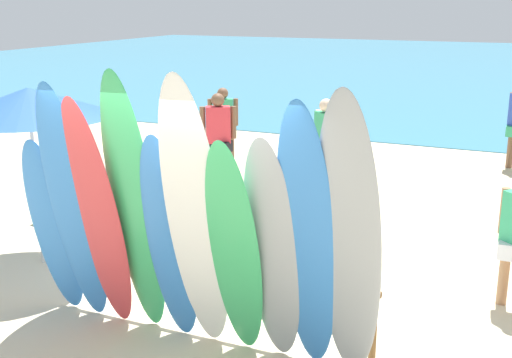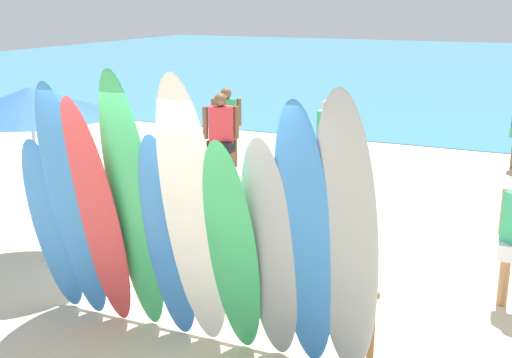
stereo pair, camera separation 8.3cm
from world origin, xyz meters
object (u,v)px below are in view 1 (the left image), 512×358
at_px(surfboard_grey_7, 272,254).
at_px(beachgoer_midbeach, 223,122).
at_px(surfboard_white_5, 195,220).
at_px(surfboard_green_6, 235,252).
at_px(surfboard_green_3, 134,208).
at_px(beachgoer_photographing, 218,134).
at_px(surfboard_grey_9, 349,243).
at_px(beachgoer_strolling, 325,141).
at_px(surfboard_red_2, 98,217).
at_px(surfboard_rack, 208,275).
at_px(surfboard_blue_0, 54,228).
at_px(surfboard_blue_4, 170,241).
at_px(beach_umbrella, 29,102).
at_px(surfboard_blue_8, 307,242).
at_px(beach_chair_red, 63,193).
at_px(surfboard_blue_1, 74,208).

distance_m(surfboard_grey_7, beachgoer_midbeach, 7.56).
bearing_deg(surfboard_white_5, surfboard_green_6, 6.66).
bearing_deg(surfboard_green_3, beachgoer_photographing, 106.83).
distance_m(surfboard_grey_9, beachgoer_strolling, 5.80).
bearing_deg(beachgoer_midbeach, surfboard_red_2, 78.94).
xyz_separation_m(surfboard_rack, surfboard_blue_0, (-1.56, -0.44, 0.42)).
xyz_separation_m(surfboard_grey_9, beachgoer_strolling, (-1.96, 5.45, -0.36)).
xyz_separation_m(surfboard_red_2, surfboard_green_3, (0.39, 0.06, 0.13)).
height_order(surfboard_green_6, beachgoer_strolling, surfboard_green_6).
bearing_deg(surfboard_rack, surfboard_blue_4, -110.43).
distance_m(surfboard_rack, surfboard_grey_9, 1.82).
height_order(surfboard_blue_4, beach_umbrella, beach_umbrella).
relative_size(surfboard_blue_4, surfboard_grey_9, 0.81).
bearing_deg(surfboard_blue_4, surfboard_blue_8, 3.03).
xyz_separation_m(surfboard_green_3, beachgoer_strolling, (0.16, 5.44, -0.39)).
xyz_separation_m(beach_chair_red, beach_umbrella, (0.84, -1.46, 1.65)).
bearing_deg(beachgoer_photographing, surfboard_blue_8, 93.66).
bearing_deg(surfboard_white_5, surfboard_red_2, 173.74).
bearing_deg(surfboard_blue_1, surfboard_grey_7, -2.29).
relative_size(surfboard_blue_0, surfboard_grey_9, 0.75).
xyz_separation_m(surfboard_green_6, beach_umbrella, (-3.32, 1.17, 0.98)).
bearing_deg(surfboard_blue_0, surfboard_green_3, -5.18).
relative_size(surfboard_green_3, beachgoer_photographing, 1.62).
bearing_deg(surfboard_green_6, beach_chair_red, 147.44).
height_order(beach_chair_red, beach_umbrella, beach_umbrella).
relative_size(surfboard_grey_9, beach_umbrella, 1.20).
xyz_separation_m(surfboard_blue_4, surfboard_white_5, (0.36, -0.12, 0.30)).
bearing_deg(beach_umbrella, surfboard_red_2, -32.78).
height_order(surfboard_white_5, surfboard_blue_8, surfboard_white_5).
bearing_deg(surfboard_red_2, beach_chair_red, 140.48).
bearing_deg(surfboard_green_3, surfboard_red_2, -173.15).
xyz_separation_m(surfboard_blue_0, surfboard_grey_9, (3.15, -0.04, 0.34)).
xyz_separation_m(surfboard_grey_9, beachgoer_photographing, (-3.87, 5.20, -0.35)).
relative_size(surfboard_blue_1, surfboard_green_6, 1.18).
distance_m(surfboard_blue_4, beachgoer_photographing, 5.58).
height_order(beachgoer_midbeach, beach_umbrella, beach_umbrella).
xyz_separation_m(beachgoer_midbeach, beachgoer_strolling, (2.51, -1.15, 0.05)).
xyz_separation_m(surfboard_rack, surfboard_blue_1, (-1.20, -0.53, 0.71)).
bearing_deg(surfboard_white_5, surfboard_rack, 104.71).
xyz_separation_m(surfboard_blue_0, surfboard_red_2, (0.64, -0.08, 0.24)).
height_order(beachgoer_midbeach, beachgoer_strolling, beachgoer_strolling).
relative_size(surfboard_blue_0, surfboard_green_6, 0.91).
height_order(surfboard_blue_4, surfboard_blue_8, surfboard_blue_8).
bearing_deg(beachgoer_photographing, beach_umbrella, 52.68).
distance_m(surfboard_blue_4, beach_chair_red, 4.35).
height_order(surfboard_green_6, surfboard_grey_9, surfboard_grey_9).
xyz_separation_m(surfboard_white_5, surfboard_green_6, (0.36, 0.07, -0.28)).
relative_size(surfboard_blue_1, beach_umbrella, 1.17).
xyz_separation_m(surfboard_blue_0, surfboard_blue_4, (1.39, -0.00, 0.08)).
height_order(surfboard_blue_4, surfboard_grey_9, surfboard_grey_9).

